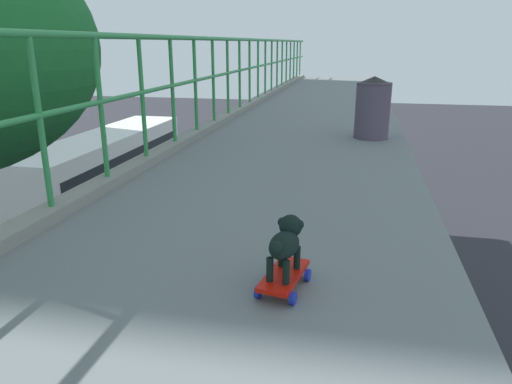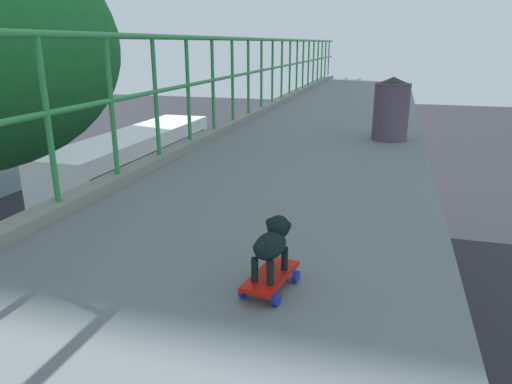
# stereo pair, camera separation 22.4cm
# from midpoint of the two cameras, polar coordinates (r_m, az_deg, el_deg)

# --- Properties ---
(city_bus) EXTENTS (2.55, 10.96, 3.26)m
(city_bus) POSITION_cam_midpoint_polar(r_m,az_deg,el_deg) (21.58, -17.76, 2.84)
(city_bus) COLOR white
(city_bus) RESTS_ON ground
(toy_skateboard) EXTENTS (0.26, 0.43, 0.09)m
(toy_skateboard) POSITION_cam_midpoint_polar(r_m,az_deg,el_deg) (2.50, 0.77, -10.18)
(toy_skateboard) COLOR red
(toy_skateboard) RESTS_ON overpass_deck
(small_dog) EXTENTS (0.18, 0.34, 0.29)m
(small_dog) POSITION_cam_midpoint_polar(r_m,az_deg,el_deg) (2.42, 0.94, -5.94)
(small_dog) COLOR black
(small_dog) RESTS_ON toy_skateboard
(litter_bin) EXTENTS (0.46, 0.46, 0.81)m
(litter_bin) POSITION_cam_midpoint_polar(r_m,az_deg,el_deg) (6.54, 12.87, 9.91)
(litter_bin) COLOR #534558
(litter_bin) RESTS_ON overpass_deck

